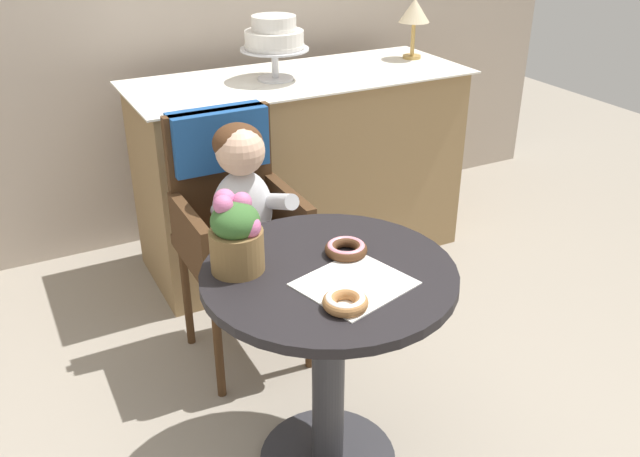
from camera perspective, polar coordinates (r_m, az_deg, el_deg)
cafe_table at (r=2.00m, az=0.73°, el=-8.73°), size 0.72×0.72×0.72m
wicker_chair at (r=2.52m, az=-7.51°, el=2.49°), size 0.42×0.45×0.95m
seated_child at (r=2.37m, az=-6.23°, el=1.94°), size 0.27×0.32×0.73m
paper_napkin at (r=1.82m, az=2.92°, el=-4.67°), size 0.33×0.31×0.00m
donut_front at (r=1.96m, az=2.20°, el=-1.69°), size 0.12×0.12×0.03m
donut_mid at (r=1.72m, az=2.14°, el=-6.13°), size 0.12×0.12×0.04m
flower_vase at (r=1.85m, az=-7.05°, el=-0.38°), size 0.15×0.16×0.23m
display_counter at (r=3.27m, az=-1.56°, el=5.09°), size 1.56×0.62×0.90m
tiered_cake_stand at (r=3.04m, az=-3.87°, el=15.71°), size 0.30×0.30×0.27m
table_lamp at (r=3.46m, az=7.94°, el=17.49°), size 0.15×0.15×0.28m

